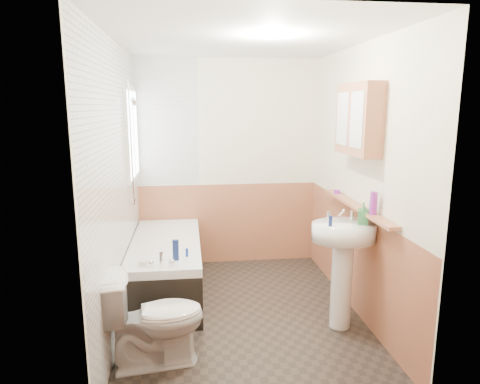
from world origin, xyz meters
name	(u,v)px	position (x,y,z in m)	size (l,w,h in m)	color
floor	(242,312)	(0.00, 0.00, 0.00)	(2.80, 2.80, 0.00)	black
ceiling	(242,39)	(0.00, 0.00, 2.50)	(2.80, 2.80, 0.00)	white
wall_back	(228,164)	(0.00, 1.41, 1.25)	(2.20, 0.02, 2.50)	#F2EBC8
wall_front	(273,228)	(0.00, -1.41, 1.25)	(2.20, 0.02, 2.50)	#F2EBC8
wall_left	(116,187)	(-1.11, 0.00, 1.25)	(0.02, 2.80, 2.50)	#F2EBC8
wall_right	(360,182)	(1.11, 0.00, 1.25)	(0.02, 2.80, 2.50)	#F2EBC8
wainscot_right	(353,258)	(1.09, 0.00, 0.50)	(0.01, 2.80, 1.00)	#B36D49
wainscot_front	(270,343)	(0.00, -1.39, 0.50)	(2.20, 0.01, 1.00)	#B36D49
wainscot_back	(228,223)	(0.00, 1.39, 0.50)	(2.20, 0.01, 1.00)	#B36D49
tile_cladding_left	(119,187)	(-1.09, 0.00, 1.25)	(0.01, 2.80, 2.50)	white
tile_return_back	(166,123)	(-0.73, 1.39, 1.75)	(0.75, 0.01, 1.50)	white
window	(133,134)	(-1.06, 0.95, 1.65)	(0.03, 0.79, 0.99)	white
bathtub	(167,266)	(-0.73, 0.54, 0.30)	(0.70, 1.68, 0.72)	black
shower_riser	(131,134)	(-1.04, 0.65, 1.67)	(0.11, 0.08, 1.25)	silver
toilet	(154,318)	(-0.76, -0.73, 0.37)	(0.42, 0.75, 0.74)	white
sink	(343,254)	(0.84, -0.36, 0.68)	(0.56, 0.45, 1.07)	white
pine_shelf	(356,206)	(1.04, -0.12, 1.04)	(0.10, 1.49, 0.03)	#B36D49
medicine_cabinet	(358,119)	(1.01, -0.13, 1.83)	(0.17, 0.69, 0.62)	#B36D49
foam_can	(374,203)	(1.04, -0.47, 1.15)	(0.06, 0.06, 0.19)	purple
green_bottle	(370,201)	(1.04, -0.40, 1.16)	(0.04, 0.04, 0.20)	silver
black_jar	(337,192)	(1.04, 0.40, 1.08)	(0.06, 0.06, 0.04)	purple
soap_bottle	(363,219)	(0.99, -0.40, 1.00)	(0.08, 0.19, 0.09)	#388447
clear_bottle	(330,221)	(0.69, -0.42, 1.00)	(0.03, 0.03, 0.09)	navy
blue_gel	(176,250)	(-0.61, -0.05, 0.67)	(0.05, 0.03, 0.19)	navy
cream_jar	(143,263)	(-0.89, -0.15, 0.60)	(0.07, 0.07, 0.04)	silver
orange_bottle	(187,253)	(-0.51, 0.03, 0.62)	(0.03, 0.03, 0.08)	#19339E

